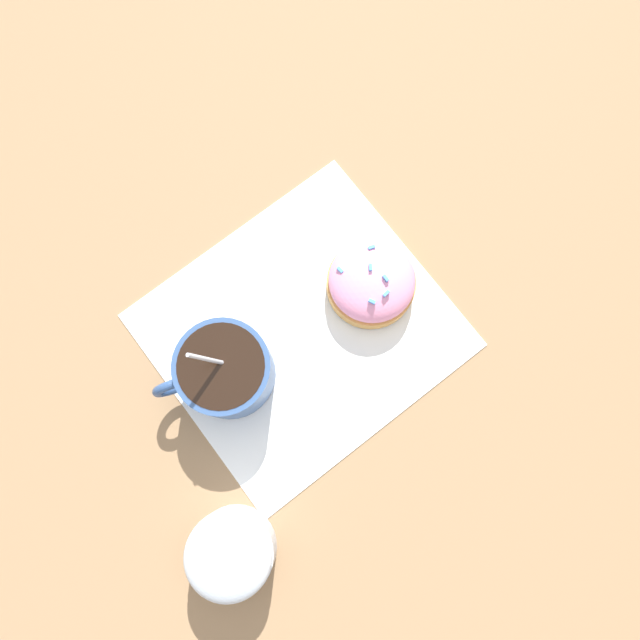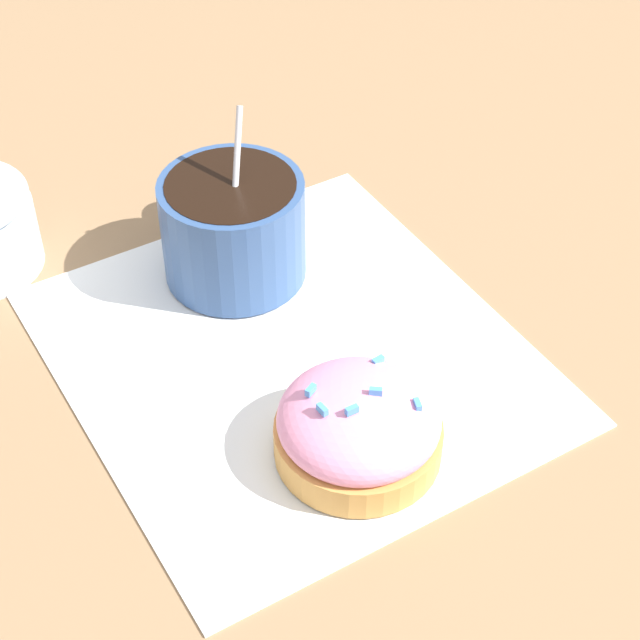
# 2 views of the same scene
# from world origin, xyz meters

# --- Properties ---
(ground_plane) EXTENTS (3.00, 3.00, 0.00)m
(ground_plane) POSITION_xyz_m (0.00, 0.00, 0.00)
(ground_plane) COLOR #93704C
(paper_napkin) EXTENTS (0.31, 0.28, 0.00)m
(paper_napkin) POSITION_xyz_m (0.00, 0.00, 0.00)
(paper_napkin) COLOR white
(paper_napkin) RESTS_ON ground_plane
(coffee_cup) EXTENTS (0.12, 0.09, 0.11)m
(coffee_cup) POSITION_xyz_m (-0.09, 0.00, 0.04)
(coffee_cup) COLOR #335184
(coffee_cup) RESTS_ON paper_napkin
(frosted_pastry) EXTENTS (0.09, 0.09, 0.05)m
(frosted_pastry) POSITION_xyz_m (0.09, -0.00, 0.02)
(frosted_pastry) COLOR #D19347
(frosted_pastry) RESTS_ON paper_napkin
(sugar_bowl) EXTENTS (0.08, 0.08, 0.07)m
(sugar_bowl) POSITION_xyz_m (-0.17, -0.15, 0.03)
(sugar_bowl) COLOR silver
(sugar_bowl) RESTS_ON ground_plane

